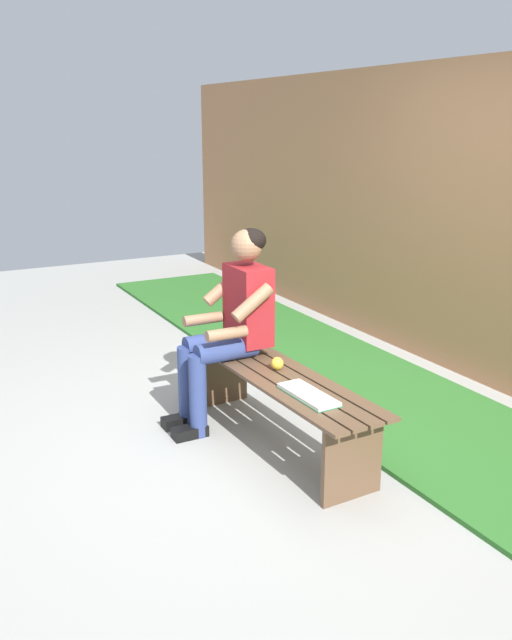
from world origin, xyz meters
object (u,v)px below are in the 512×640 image
bench_near (278,390)px  book_open (308,395)px  person_seated (231,319)px  apple (277,363)px

bench_near → book_open: book_open is taller
bench_near → person_seated: (0.42, 0.10, 0.35)m
bench_near → book_open: size_ratio=4.11×
book_open → bench_near: bearing=-7.2°
person_seated → bench_near: bearing=-166.5°
bench_near → book_open: bearing=174.7°
person_seated → book_open: person_seated is taller
person_seated → apple: size_ratio=16.22×
bench_near → apple: size_ratio=21.94×
bench_near → book_open: (-0.39, 0.04, 0.12)m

